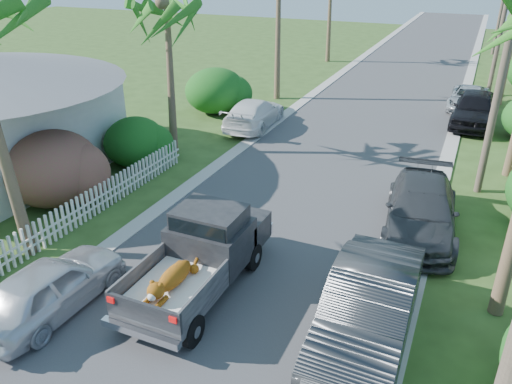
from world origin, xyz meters
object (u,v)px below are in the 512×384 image
at_px(parked_car_lf, 254,114).
at_px(utility_pole_b, 504,65).
at_px(palm_l_b, 165,3).
at_px(parked_car_rm, 421,210).
at_px(parked_car_ln, 51,287).
at_px(parked_car_rn, 368,311).
at_px(parked_car_rf, 475,109).
at_px(utility_pole_c, 504,17).
at_px(pickup_truck, 205,249).
at_px(parked_car_rd, 469,99).

height_order(parked_car_lf, utility_pole_b, utility_pole_b).
distance_m(palm_l_b, utility_pole_b, 12.54).
height_order(parked_car_rm, parked_car_ln, parked_car_rm).
distance_m(parked_car_lf, palm_l_b, 7.26).
bearing_deg(parked_car_rn, palm_l_b, 139.82).
height_order(parked_car_rf, parked_car_lf, parked_car_rf).
height_order(utility_pole_b, utility_pole_c, same).
height_order(pickup_truck, parked_car_rm, pickup_truck).
bearing_deg(palm_l_b, parked_car_rn, -39.30).
bearing_deg(utility_pole_b, palm_l_b, -175.39).
height_order(parked_car_rd, utility_pole_b, utility_pole_b).
bearing_deg(palm_l_b, parked_car_rf, 38.13).
xyz_separation_m(parked_car_rn, parked_car_rm, (0.41, 5.57, -0.10)).
distance_m(pickup_truck, utility_pole_b, 11.57).
bearing_deg(parked_car_lf, parked_car_rm, 136.83).
bearing_deg(parked_car_ln, palm_l_b, -71.55).
distance_m(parked_car_ln, utility_pole_c, 28.35).
relative_size(parked_car_rm, parked_car_lf, 1.08).
bearing_deg(palm_l_b, utility_pole_b, 4.61).
distance_m(parked_car_rm, parked_car_lf, 11.66).
bearing_deg(parked_car_rn, parked_car_ln, -165.27).
bearing_deg(pickup_truck, parked_car_ln, -137.87).
bearing_deg(parked_car_rf, palm_l_b, -139.80).
bearing_deg(parked_car_lf, parked_car_rn, 119.75).
relative_size(parked_car_rn, utility_pole_c, 0.58).
bearing_deg(parked_car_ln, utility_pole_b, -127.07).
relative_size(parked_car_rm, utility_pole_b, 0.58).
distance_m(pickup_truck, palm_l_b, 11.23).
xyz_separation_m(parked_car_ln, parked_car_lf, (-1.40, 14.97, 0.02)).
distance_m(parked_car_rn, parked_car_ln, 7.48).
bearing_deg(parked_car_rf, utility_pole_c, 86.98).
xyz_separation_m(parked_car_lf, palm_l_b, (-1.80, -4.45, 5.45)).
bearing_deg(palm_l_b, pickup_truck, -52.86).
bearing_deg(pickup_truck, parked_car_rm, 46.41).
relative_size(pickup_truck, parked_car_rd, 1.18).
distance_m(parked_car_rn, utility_pole_c, 24.88).
xyz_separation_m(parked_car_rf, utility_pole_c, (0.60, 6.74, 3.75)).
relative_size(palm_l_b, utility_pole_c, 0.82).
distance_m(parked_car_rn, palm_l_b, 14.44).
relative_size(parked_car_ln, utility_pole_c, 0.45).
bearing_deg(palm_l_b, parked_car_rm, -15.21).
bearing_deg(utility_pole_b, parked_car_ln, -128.60).
relative_size(parked_car_rn, parked_car_rf, 1.04).
bearing_deg(pickup_truck, utility_pole_c, 75.12).
xyz_separation_m(parked_car_rn, parked_car_ln, (-7.20, -2.01, -0.17)).
distance_m(utility_pole_b, utility_pole_c, 15.00).
xyz_separation_m(parked_car_rd, utility_pole_b, (1.00, -11.23, 4.00)).
xyz_separation_m(parked_car_rn, utility_pole_c, (2.00, 24.51, 3.74)).
height_order(parked_car_rn, parked_car_ln, parked_car_rn).
bearing_deg(parked_car_rm, parked_car_rd, 81.77).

